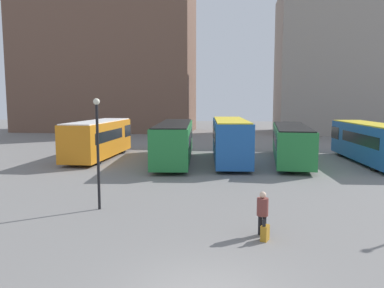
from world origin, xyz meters
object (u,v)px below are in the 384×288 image
Objects in this scene: bus_0 at (99,138)px; lamp_post_0 at (98,143)px; suitcase at (265,233)px; bus_2 at (230,139)px; bus_4 at (370,141)px; bus_3 at (291,142)px; bus_1 at (175,140)px; traveler at (263,209)px.

bus_0 is 2.05× the size of lamp_post_0.
bus_0 reaches higher than suitcase.
bus_0 is 10.81m from bus_2.
bus_0 reaches higher than bus_4.
lamp_post_0 reaches higher than bus_0.
bus_3 is 17.53m from lamp_post_0.
bus_3 is (15.49, 0.06, -0.13)m from bus_0.
suitcase is at bearing -22.57° from lamp_post_0.
bus_0 is 0.78× the size of bus_1.
bus_2 reaches higher than bus_1.
bus_4 is at bearing -90.27° from bus_2.
bus_1 is 8.03× the size of traveler.
bus_1 is 14.95m from bus_4.
bus_4 is (5.88, 0.09, 0.10)m from bus_3.
bus_1 is 16.94m from traveler.
bus_3 is at bearing 10.99° from traveler.
bus_3 is at bearing 54.84° from lamp_post_0.
bus_2 is 6.77× the size of traveler.
traveler is (-9.08, -16.75, -0.72)m from bus_4.
bus_1 is 9.07m from bus_3.
bus_4 is at bearing -85.24° from bus_3.
bus_0 is 6.49m from bus_1.
traveler is (-3.20, -16.65, -0.62)m from bus_3.
bus_2 reaches higher than bus_4.
bus_4 is 19.07m from traveler.
traveler is at bearing 148.01° from bus_4.
traveler reaches higher than suitcase.
bus_1 is at bearing -96.51° from bus_0.
bus_1 is 1.14× the size of bus_4.
bus_4 is 7.06× the size of traveler.
bus_0 is 0.83× the size of bus_3.
suitcase is (12.35, -17.10, -1.41)m from bus_0.
bus_1 is 4.33m from bus_2.
bus_1 is at bearing 89.79° from bus_4.
lamp_post_0 is (-10.07, -14.29, 1.34)m from bus_3.
bus_1 is 17.48m from suitcase.
bus_3 is at bearing 11.51° from suitcase.
traveler is (5.84, -15.89, -0.72)m from bus_1.
bus_2 reaches higher than traveler.
suitcase is (1.57, -16.41, -1.52)m from bus_2.
lamp_post_0 is (-15.95, -14.38, 1.24)m from bus_4.
bus_0 reaches higher than bus_3.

